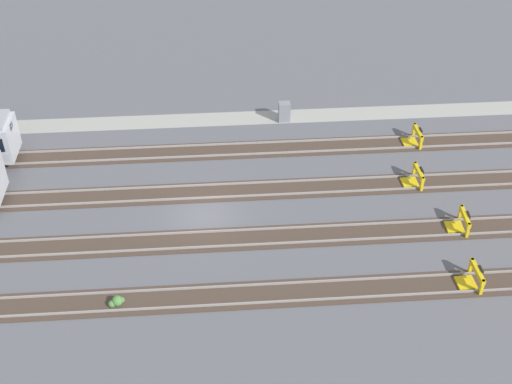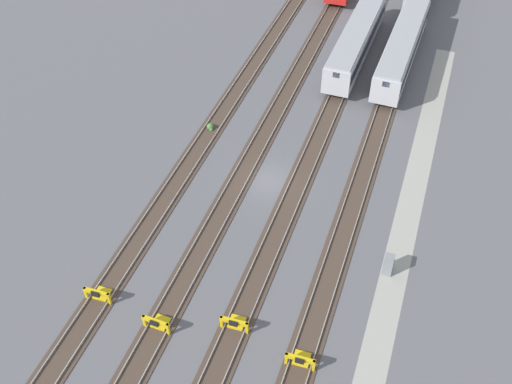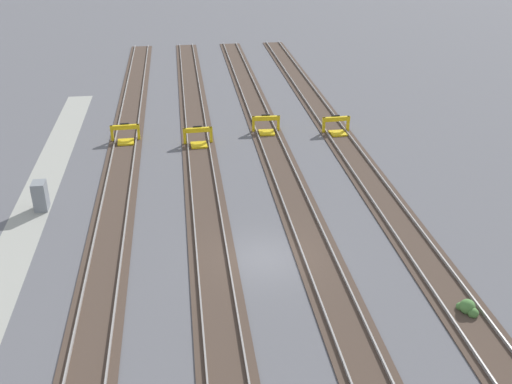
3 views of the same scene
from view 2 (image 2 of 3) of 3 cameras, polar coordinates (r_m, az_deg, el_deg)
name	(u,v)px [view 2 (image 2 of 3)]	position (r m, az deg, el deg)	size (l,w,h in m)	color
ground_plane	(269,181)	(51.31, 1.26, 1.03)	(400.00, 400.00, 0.00)	#5B5B60
service_walkway	(408,214)	(50.03, 14.28, -2.05)	(54.00, 2.00, 0.01)	#9E9E93
rail_track_nearest	(354,201)	(50.15, 9.33, -0.85)	(90.00, 2.23, 0.21)	#47382D
rail_track_near_inner	(297,187)	(50.79, 3.91, 0.44)	(90.00, 2.24, 0.21)	#47382D
rail_track_middle	(242,175)	(51.89, -1.33, 1.68)	(90.00, 2.24, 0.21)	#47382D
rail_track_far_inner	(190,162)	(53.42, -6.32, 2.84)	(90.00, 2.23, 0.21)	#47382D
subway_car_front_row_left_inner	(357,40)	(67.44, 9.56, 14.06)	(18.04, 3.12, 3.70)	#B7BABF
subway_car_front_row_centre	(402,48)	(66.97, 13.73, 13.18)	(18.06, 3.24, 3.70)	#B7BABF
bumper_stop_nearest_track	(301,359)	(39.93, 4.29, -15.62)	(1.37, 2.01, 1.22)	gold
bumper_stop_near_inner_track	(235,323)	(41.33, -1.98, -12.34)	(1.38, 2.01, 1.22)	gold
bumper_stop_middle_track	(158,323)	(41.83, -9.31, -12.19)	(1.37, 2.01, 1.22)	gold
bumper_stop_far_inner_track	(99,294)	(44.09, -14.70, -9.37)	(1.38, 2.01, 1.22)	gold
electrical_cabinet	(388,265)	(45.00, 12.48, -6.76)	(0.90, 0.73, 1.60)	gray
weed_clump	(210,127)	(56.93, -4.37, 6.23)	(0.92, 0.70, 0.64)	#4C7F3D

